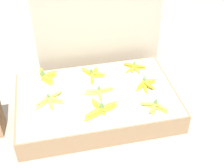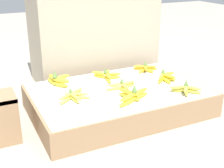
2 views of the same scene
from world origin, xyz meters
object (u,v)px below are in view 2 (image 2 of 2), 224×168
object	(u,v)px
banana_bunch_middle_midright	(165,77)
banana_bunch_back_left	(58,80)
banana_bunch_middle_midleft	(122,86)
banana_bunch_back_midright	(145,68)
banana_bunch_back_midleft	(107,75)
banana_bunch_front_midleft	(132,95)
banana_bunch_front_midright	(186,89)
banana_bunch_middle_left	(73,96)

from	to	relation	value
banana_bunch_middle_midright	banana_bunch_back_left	size ratio (longest dim) A/B	0.90
banana_bunch_middle_midleft	banana_bunch_back_midright	xyz separation A→B (m)	(0.35, 0.26, -0.00)
banana_bunch_middle_midright	banana_bunch_back_midleft	world-z (taller)	banana_bunch_middle_midright
banana_bunch_front_midleft	banana_bunch_front_midright	world-z (taller)	banana_bunch_front_midleft
banana_bunch_middle_left	banana_bunch_middle_midright	size ratio (longest dim) A/B	1.13
banana_bunch_front_midright	banana_bunch_back_midright	size ratio (longest dim) A/B	0.96
banana_bunch_front_midleft	banana_bunch_back_midleft	size ratio (longest dim) A/B	1.24
banana_bunch_middle_left	banana_bunch_middle_midright	distance (m)	0.73
banana_bunch_back_left	banana_bunch_back_midright	size ratio (longest dim) A/B	1.11
banana_bunch_front_midleft	banana_bunch_back_midleft	xyz separation A→B (m)	(0.02, 0.43, -0.01)
banana_bunch_front_midleft	banana_bunch_middle_midright	distance (m)	0.45
banana_bunch_front_midright	banana_bunch_middle_midleft	world-z (taller)	banana_bunch_front_midright
banana_bunch_front_midright	banana_bunch_middle_left	bearing A→B (deg)	161.54
banana_bunch_front_midleft	banana_bunch_middle_left	xyz separation A→B (m)	(-0.33, 0.18, -0.01)
banana_bunch_middle_left	banana_bunch_middle_midleft	distance (m)	0.36
banana_bunch_front_midleft	banana_bunch_back_midleft	bearing A→B (deg)	87.29
banana_bunch_back_midright	banana_bunch_back_left	bearing A→B (deg)	178.76
banana_bunch_front_midright	banana_bunch_middle_midright	bearing A→B (deg)	86.69
banana_bunch_middle_midleft	banana_bunch_back_midleft	distance (m)	0.23
banana_bunch_middle_midleft	banana_bunch_back_midleft	bearing A→B (deg)	92.21
banana_bunch_middle_midright	banana_bunch_back_midright	size ratio (longest dim) A/B	1.00
banana_bunch_middle_midleft	banana_bunch_middle_midright	world-z (taller)	banana_bunch_middle_midright
banana_bunch_middle_left	banana_bunch_back_left	size ratio (longest dim) A/B	1.02
banana_bunch_middle_midleft	banana_bunch_middle_midright	xyz separation A→B (m)	(0.37, 0.01, 0.00)
banana_bunch_front_midleft	banana_bunch_back_midleft	world-z (taller)	banana_bunch_front_midleft
banana_bunch_back_left	banana_bunch_back_midleft	distance (m)	0.37
banana_bunch_middle_midright	banana_bunch_back_midleft	distance (m)	0.44
banana_bunch_middle_midleft	banana_bunch_front_midleft	bearing A→B (deg)	-98.56
banana_bunch_front_midleft	banana_bunch_back_left	xyz separation A→B (m)	(-0.35, 0.47, 0.00)
banana_bunch_front_midright	banana_bunch_middle_midright	size ratio (longest dim) A/B	0.96
banana_bunch_middle_midright	banana_bunch_back_left	xyz separation A→B (m)	(-0.75, 0.26, 0.01)
banana_bunch_front_midleft	banana_bunch_middle_left	distance (m)	0.38
banana_bunch_middle_left	banana_bunch_back_midright	bearing A→B (deg)	20.87
banana_bunch_front_midright	banana_bunch_front_midleft	bearing A→B (deg)	171.95
banana_bunch_front_midright	banana_bunch_back_left	distance (m)	0.90
banana_bunch_front_midright	banana_bunch_back_midleft	bearing A→B (deg)	126.83
banana_bunch_middle_left	banana_bunch_back_midright	size ratio (longest dim) A/B	1.13
banana_bunch_middle_midleft	banana_bunch_back_midright	world-z (taller)	same
banana_bunch_middle_midright	banana_bunch_back_left	world-z (taller)	banana_bunch_back_left
banana_bunch_front_midleft	banana_bunch_back_left	size ratio (longest dim) A/B	1.23
banana_bunch_back_left	banana_bunch_front_midleft	bearing A→B (deg)	-53.37
banana_bunch_middle_left	banana_bunch_middle_midleft	size ratio (longest dim) A/B	0.92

